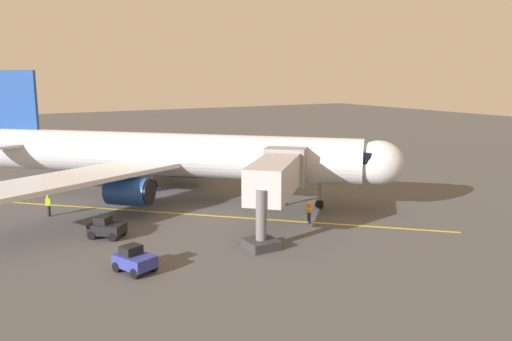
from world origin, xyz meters
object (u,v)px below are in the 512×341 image
Objects in this scene: tug_portside at (134,260)px; safety_cone_nose_left at (258,223)px; tug_near_nose at (107,228)px; jet_bridge at (278,175)px; ground_crew_loader at (286,195)px; safety_cone_nose_right at (313,181)px; ground_crew_wing_walker at (49,205)px; ground_crew_marshaller at (309,212)px; airplane at (166,155)px.

safety_cone_nose_left is (-10.52, -3.94, -0.43)m from tug_portside.
tug_near_nose is at bearing -91.43° from tug_portside.
jet_bridge is 6.45m from ground_crew_loader.
safety_cone_nose_right is (-22.92, -7.25, -0.43)m from tug_near_nose.
ground_crew_wing_walker is at bearing -36.72° from jet_bridge.
ground_crew_marshaller is 14.53m from safety_cone_nose_right.
tug_near_nose reaches higher than safety_cone_nose_left.
ground_crew_marshaller and ground_crew_wing_walker have the same top height.
tug_portside is at bearing 99.50° from ground_crew_wing_walker.
jet_bridge reaches higher than tug_portside.
safety_cone_nose_left is (-2.84, 11.57, -3.73)m from airplane.
tug_near_nose is at bearing -16.89° from safety_cone_nose_left.
jet_bridge reaches higher than safety_cone_nose_left.
airplane is 60.55× the size of safety_cone_nose_left.
ground_crew_loader is 3.11× the size of safety_cone_nose_right.
ground_crew_wing_walker is (10.15, 0.74, -3.12)m from airplane.
jet_bridge is at bearing 50.82° from ground_crew_loader.
ground_crew_loader is 0.63× the size of tug_portside.
safety_cone_nose_left is 16.32m from safety_cone_nose_right.
tug_portside is at bearing 11.08° from ground_crew_marshaller.
ground_crew_loader is at bearing -140.35° from safety_cone_nose_left.
ground_crew_wing_walker is 3.11× the size of safety_cone_nose_left.
safety_cone_nose_left is at bearing -159.46° from tug_portside.
airplane is at bearing -175.83° from ground_crew_wing_walker.
ground_crew_marshaller is at bearing 144.43° from ground_crew_wing_walker.
tug_portside is at bearing 17.58° from jet_bridge.
ground_crew_marshaller reaches higher than safety_cone_nose_right.
ground_crew_marshaller is at bearing -168.92° from tug_portside.
ground_crew_wing_walker reaches higher than tug_near_nose.
airplane is at bearing -4.40° from safety_cone_nose_right.
jet_bridge is at bearing 43.78° from safety_cone_nose_right.
ground_crew_marshaller is 3.98m from safety_cone_nose_left.
ground_crew_marshaller is 3.11× the size of safety_cone_nose_left.
safety_cone_nose_right is at bearing -148.19° from tug_portside.
safety_cone_nose_right is (-10.93, -10.47, -3.49)m from jet_bridge.
ground_crew_wing_walker is 25.58m from safety_cone_nose_right.
ground_crew_marshaller is (-6.60, 12.72, -3.12)m from airplane.
ground_crew_loader is 3.11× the size of safety_cone_nose_left.
tug_portside is (14.28, 2.80, -0.18)m from ground_crew_marshaller.
ground_crew_loader is at bearing 138.58° from airplane.
ground_crew_wing_walker is 3.11× the size of safety_cone_nose_right.
airplane reaches higher than ground_crew_marshaller.
jet_bridge is at bearing 111.07° from airplane.
ground_crew_loader is at bearing -105.55° from ground_crew_marshaller.
airplane reaches higher than jet_bridge.
tug_portside is (-2.47, 14.77, -0.18)m from ground_crew_wing_walker.
tug_near_nose is at bearing 109.00° from ground_crew_wing_walker.
ground_crew_loader is (-3.65, -4.48, -2.88)m from jet_bridge.
safety_cone_nose_left is (5.30, 4.39, -0.61)m from ground_crew_loader.
jet_bridge is 17.54× the size of safety_cone_nose_left.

